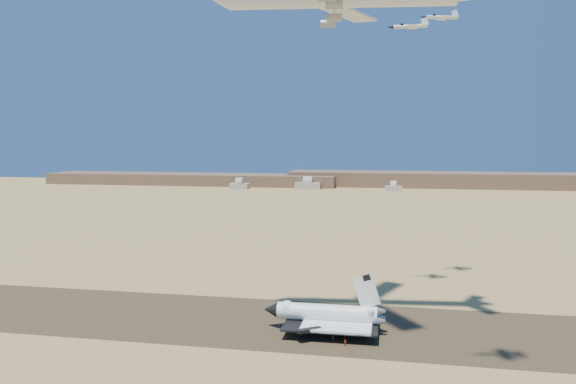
% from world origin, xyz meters
% --- Properties ---
extents(ground, '(1200.00, 1200.00, 0.00)m').
position_xyz_m(ground, '(0.00, 0.00, 0.00)').
color(ground, tan).
rests_on(ground, ground).
extents(runway, '(600.00, 50.00, 0.06)m').
position_xyz_m(runway, '(0.00, 0.00, 0.03)').
color(runway, '#4C3926').
rests_on(runway, ground).
extents(ridgeline, '(960.00, 90.00, 18.00)m').
position_xyz_m(ridgeline, '(65.32, 527.31, 7.63)').
color(ridgeline, brown).
rests_on(ridgeline, ground).
extents(hangars, '(200.50, 29.50, 30.00)m').
position_xyz_m(hangars, '(-64.00, 478.43, 4.83)').
color(hangars, beige).
rests_on(hangars, ground).
extents(shuttle, '(37.46, 22.86, 18.52)m').
position_xyz_m(shuttle, '(21.37, -4.60, 4.98)').
color(shuttle, white).
rests_on(shuttle, runway).
extents(crew_a, '(0.56, 0.69, 1.66)m').
position_xyz_m(crew_a, '(24.68, -13.36, 0.89)').
color(crew_a, '#E24A0D').
rests_on(crew_a, runway).
extents(crew_b, '(0.77, 1.00, 1.82)m').
position_xyz_m(crew_b, '(27.86, -10.23, 0.97)').
color(crew_b, '#E24A0D').
rests_on(crew_b, runway).
extents(crew_c, '(1.22, 1.14, 1.90)m').
position_xyz_m(crew_c, '(28.47, -16.51, 1.01)').
color(crew_c, '#E24A0D').
rests_on(crew_c, runway).
extents(chase_jet_d, '(15.13, 8.02, 3.77)m').
position_xyz_m(chase_jet_d, '(45.81, 41.52, 100.19)').
color(chase_jet_d, white).
extents(chase_jet_e, '(15.13, 8.75, 3.84)m').
position_xyz_m(chase_jet_e, '(57.96, 56.98, 106.15)').
color(chase_jet_e, white).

